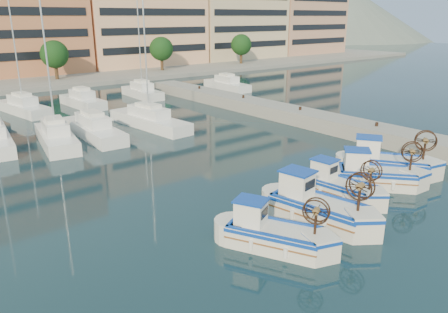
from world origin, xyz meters
TOP-DOWN VIEW (x-y plane):
  - ground at (0.00, 0.00)m, footprint 300.00×300.00m
  - quay at (13.00, 8.00)m, footprint 3.00×60.00m
  - waterfront at (9.23, 65.04)m, footprint 180.00×40.00m
  - hill_east at (140.00, 110.00)m, footprint 160.00×160.00m
  - yacht_marina at (-3.47, 27.74)m, footprint 39.53×22.50m
  - fishing_boat_a at (-5.44, -0.91)m, footprint 3.33×4.36m
  - fishing_boat_b at (-2.01, -0.45)m, footprint 2.73×4.96m
  - fishing_boat_c at (1.21, 0.68)m, footprint 2.09×4.21m
  - fishing_boat_d at (4.19, 0.45)m, footprint 4.21×4.44m
  - fishing_boat_e at (6.48, 1.11)m, footprint 4.22×4.95m

SIDE VIEW (x-z plane):
  - ground at x=0.00m, z-range 0.00..0.00m
  - hill_east at x=140.00m, z-range -25.00..25.00m
  - yacht_marina at x=-3.47m, z-range -5.22..6.28m
  - quay at x=13.00m, z-range 0.00..1.20m
  - fishing_boat_c at x=1.21m, z-range -0.58..1.99m
  - fishing_boat_a at x=-5.44m, z-range -0.59..2.04m
  - fishing_boat_d at x=4.19m, z-range -0.63..2.18m
  - fishing_boat_b at x=-2.01m, z-range -0.68..2.34m
  - fishing_boat_e at x=6.48m, z-range -0.68..2.35m
  - waterfront at x=9.23m, z-range -1.70..23.90m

